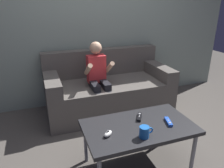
% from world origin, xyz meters
% --- Properties ---
extents(ground_plane, '(8.83, 8.83, 0.00)m').
position_xyz_m(ground_plane, '(0.00, 0.00, 0.00)').
color(ground_plane, '#4C4742').
extents(wall_back, '(4.42, 0.05, 2.50)m').
position_xyz_m(wall_back, '(0.00, 1.60, 1.25)').
color(wall_back, gray).
rests_on(wall_back, ground).
extents(couch, '(1.68, 0.80, 0.81)m').
position_xyz_m(couch, '(0.07, 1.20, 0.29)').
color(couch, '#56514C').
rests_on(couch, ground).
extents(person_seated_on_couch, '(0.33, 0.40, 0.99)m').
position_xyz_m(person_seated_on_couch, '(-0.11, 1.03, 0.57)').
color(person_seated_on_couch, black).
rests_on(person_seated_on_couch, ground).
extents(coffee_table, '(0.97, 0.55, 0.44)m').
position_xyz_m(coffee_table, '(-0.05, 0.01, 0.40)').
color(coffee_table, '#232326').
rests_on(coffee_table, ground).
extents(game_remote_black_near_edge, '(0.10, 0.14, 0.03)m').
position_xyz_m(game_remote_black_near_edge, '(0.01, 0.12, 0.45)').
color(game_remote_black_near_edge, black).
rests_on(game_remote_black_near_edge, coffee_table).
extents(nunchuk_white, '(0.10, 0.09, 0.05)m').
position_xyz_m(nunchuk_white, '(-0.35, -0.05, 0.46)').
color(nunchuk_white, white).
rests_on(nunchuk_white, coffee_table).
extents(game_remote_blue_far_corner, '(0.07, 0.14, 0.03)m').
position_xyz_m(game_remote_blue_far_corner, '(0.22, -0.04, 0.45)').
color(game_remote_blue_far_corner, blue).
rests_on(game_remote_blue_far_corner, coffee_table).
extents(coffee_mug, '(0.12, 0.08, 0.10)m').
position_xyz_m(coffee_mug, '(-0.09, -0.16, 0.49)').
color(coffee_mug, '#1959B2').
rests_on(coffee_mug, coffee_table).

